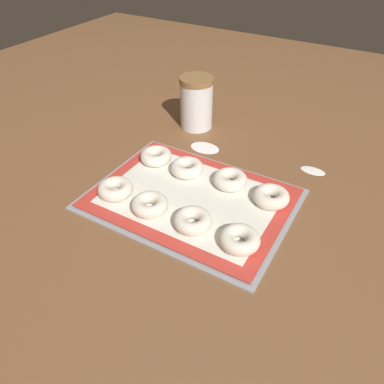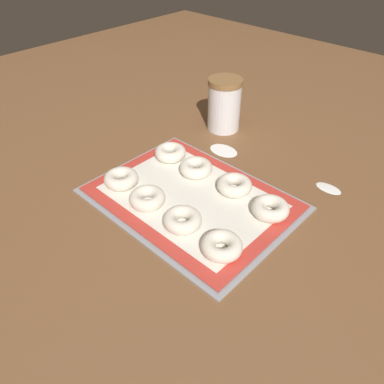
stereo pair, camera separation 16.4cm
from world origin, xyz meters
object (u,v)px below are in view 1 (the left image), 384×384
object	(u,v)px
bagel_front_mid_right	(193,221)
bagel_back_far_right	(271,197)
bagel_back_mid_right	(230,180)
bagel_back_mid_left	(187,168)
flour_canister	(196,103)
bagel_front_mid_left	(150,205)
baking_tray	(192,199)
bagel_front_far_left	(116,189)
bagel_front_far_right	(240,239)
bagel_back_far_left	(156,156)

from	to	relation	value
bagel_front_mid_right	bagel_back_far_right	xyz separation A→B (m)	(0.12, 0.17, 0.00)
bagel_back_mid_right	bagel_back_far_right	size ratio (longest dim) A/B	1.00
bagel_back_mid_left	bagel_back_far_right	world-z (taller)	same
flour_canister	bagel_front_mid_left	bearing A→B (deg)	-74.42
baking_tray	bagel_back_mid_left	world-z (taller)	bagel_back_mid_left
baking_tray	bagel_front_far_left	size ratio (longest dim) A/B	5.55
bagel_front_mid_right	bagel_front_mid_left	bearing A→B (deg)	-178.38
bagel_front_far_right	bagel_back_far_left	distance (m)	0.38
bagel_back_mid_right	flour_canister	bearing A→B (deg)	134.23
baking_tray	bagel_back_far_left	world-z (taller)	bagel_back_far_left
baking_tray	bagel_front_far_right	size ratio (longest dim) A/B	5.55
bagel_front_mid_left	bagel_back_mid_right	world-z (taller)	same
bagel_front_far_right	bagel_back_far_right	size ratio (longest dim) A/B	1.00
bagel_back_mid_right	bagel_back_far_right	world-z (taller)	same
bagel_back_far_left	bagel_front_mid_right	bearing A→B (deg)	-38.59
bagel_front_far_left	bagel_back_mid_left	xyz separation A→B (m)	(0.11, 0.17, 0.00)
flour_canister	bagel_front_far_right	bearing A→B (deg)	-50.74
bagel_front_far_left	bagel_back_far_left	distance (m)	0.17
bagel_back_far_right	flour_canister	distance (m)	0.44
bagel_front_mid_left	bagel_back_far_left	size ratio (longest dim) A/B	1.00
bagel_back_mid_left	bagel_front_mid_right	bearing A→B (deg)	-55.47
bagel_front_mid_left	flour_canister	distance (m)	0.45
bagel_front_far_left	bagel_back_mid_right	world-z (taller)	same
bagel_front_mid_right	bagel_front_far_right	distance (m)	0.11
bagel_front_far_right	bagel_back_far_left	size ratio (longest dim) A/B	1.00
bagel_front_far_left	bagel_back_mid_left	world-z (taller)	same
bagel_front_far_left	bagel_back_mid_left	distance (m)	0.20
bagel_back_mid_right	baking_tray	bearing A→B (deg)	-121.98
bagel_front_far_right	bagel_back_far_right	bearing A→B (deg)	88.02
bagel_front_mid_left	bagel_front_mid_right	world-z (taller)	same
bagel_front_mid_left	bagel_back_mid_right	bearing A→B (deg)	57.02
baking_tray	bagel_back_mid_right	distance (m)	0.11
baking_tray	bagel_front_mid_right	world-z (taller)	bagel_front_mid_right
bagel_front_far_right	bagel_back_mid_right	world-z (taller)	same
bagel_front_mid_left	flour_canister	bearing A→B (deg)	105.58
bagel_front_far_left	bagel_front_far_right	distance (m)	0.34
flour_canister	bagel_back_far_left	bearing A→B (deg)	-86.81
bagel_back_mid_right	bagel_back_far_right	bearing A→B (deg)	-6.33
bagel_front_far_left	bagel_front_mid_left	bearing A→B (deg)	-3.38
bagel_front_far_left	bagel_front_far_right	size ratio (longest dim) A/B	1.00
bagel_back_mid_right	flour_canister	world-z (taller)	flour_canister
bagel_back_mid_left	bagel_back_far_right	xyz separation A→B (m)	(0.24, -0.00, 0.00)
bagel_back_far_left	bagel_back_mid_right	size ratio (longest dim) A/B	1.00
bagel_back_mid_left	bagel_back_mid_right	distance (m)	0.12
bagel_back_far_left	bagel_back_mid_left	world-z (taller)	same
baking_tray	flour_canister	size ratio (longest dim) A/B	2.97
bagel_front_far_right	bagel_back_far_left	world-z (taller)	same
bagel_front_mid_left	bagel_back_far_right	xyz separation A→B (m)	(0.24, 0.17, 0.00)
bagel_front_far_right	bagel_back_mid_right	xyz separation A→B (m)	(-0.11, 0.18, 0.00)
bagel_front_far_right	bagel_back_mid_left	xyz separation A→B (m)	(-0.23, 0.17, 0.00)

